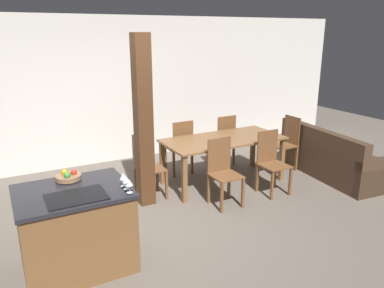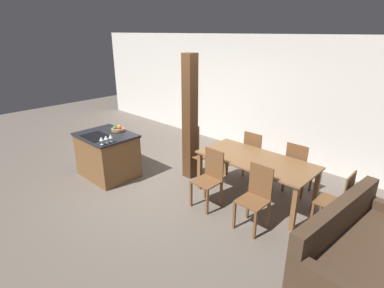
{
  "view_description": "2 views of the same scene",
  "coord_description": "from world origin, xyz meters",
  "px_view_note": "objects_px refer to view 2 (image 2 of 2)",
  "views": [
    {
      "loc": [
        -1.69,
        -4.06,
        2.41
      ],
      "look_at": [
        0.6,
        0.2,
        0.95
      ],
      "focal_mm": 35.0,
      "sensor_mm": 36.0,
      "label": 1
    },
    {
      "loc": [
        3.89,
        -3.26,
        2.76
      ],
      "look_at": [
        0.6,
        0.2,
        0.95
      ],
      "focal_mm": 28.0,
      "sensor_mm": 36.0,
      "label": 2
    }
  ],
  "objects_px": {
    "kitchen_island": "(108,155)",
    "wine_glass_far": "(110,136)",
    "wine_glass_near": "(101,139)",
    "wine_glass_middle": "(106,138)",
    "fruit_bowl": "(118,129)",
    "dining_chair_foot_end": "(337,201)",
    "dining_chair_near_left": "(209,177)",
    "couch": "(357,252)",
    "dining_chair_head_end": "(197,152)",
    "dining_chair_near_right": "(255,196)",
    "timber_post": "(190,119)",
    "dining_table": "(256,164)",
    "dining_chair_far_right": "(297,167)",
    "dining_chair_far_left": "(255,154)"
  },
  "relations": [
    {
      "from": "dining_table",
      "to": "dining_chair_far_left",
      "type": "distance_m",
      "value": 0.83
    },
    {
      "from": "timber_post",
      "to": "dining_table",
      "type": "bearing_deg",
      "value": 5.45
    },
    {
      "from": "wine_glass_middle",
      "to": "timber_post",
      "type": "xyz_separation_m",
      "value": [
        0.73,
        1.38,
        0.2
      ]
    },
    {
      "from": "dining_table",
      "to": "timber_post",
      "type": "relative_size",
      "value": 0.81
    },
    {
      "from": "wine_glass_near",
      "to": "dining_chair_far_right",
      "type": "height_order",
      "value": "wine_glass_near"
    },
    {
      "from": "wine_glass_far",
      "to": "dining_table",
      "type": "height_order",
      "value": "wine_glass_far"
    },
    {
      "from": "kitchen_island",
      "to": "dining_chair_near_left",
      "type": "xyz_separation_m",
      "value": [
        2.18,
        0.57,
        0.06
      ]
    },
    {
      "from": "wine_glass_middle",
      "to": "dining_chair_near_left",
      "type": "height_order",
      "value": "wine_glass_middle"
    },
    {
      "from": "dining_chair_far_left",
      "to": "timber_post",
      "type": "relative_size",
      "value": 0.4
    },
    {
      "from": "dining_chair_near_left",
      "to": "couch",
      "type": "bearing_deg",
      "value": 1.26
    },
    {
      "from": "dining_table",
      "to": "dining_chair_foot_end",
      "type": "relative_size",
      "value": 2.03
    },
    {
      "from": "fruit_bowl",
      "to": "wine_glass_near",
      "type": "relative_size",
      "value": 1.85
    },
    {
      "from": "wine_glass_near",
      "to": "couch",
      "type": "bearing_deg",
      "value": 13.84
    },
    {
      "from": "fruit_bowl",
      "to": "dining_chair_near_right",
      "type": "distance_m",
      "value": 3.08
    },
    {
      "from": "wine_glass_far",
      "to": "couch",
      "type": "bearing_deg",
      "value": 11.31
    },
    {
      "from": "dining_table",
      "to": "dining_chair_far_left",
      "type": "xyz_separation_m",
      "value": [
        -0.44,
        0.68,
        -0.16
      ]
    },
    {
      "from": "fruit_bowl",
      "to": "wine_glass_middle",
      "type": "height_order",
      "value": "wine_glass_middle"
    },
    {
      "from": "dining_chair_near_right",
      "to": "dining_chair_far_right",
      "type": "bearing_deg",
      "value": 90.0
    },
    {
      "from": "kitchen_island",
      "to": "couch",
      "type": "distance_m",
      "value": 4.5
    },
    {
      "from": "dining_chair_near_left",
      "to": "timber_post",
      "type": "relative_size",
      "value": 0.4
    },
    {
      "from": "dining_chair_far_left",
      "to": "dining_table",
      "type": "bearing_deg",
      "value": 122.83
    },
    {
      "from": "dining_chair_head_end",
      "to": "dining_chair_foot_end",
      "type": "height_order",
      "value": "same"
    },
    {
      "from": "wine_glass_far",
      "to": "dining_chair_near_right",
      "type": "xyz_separation_m",
      "value": [
        2.58,
        0.74,
        -0.49
      ]
    },
    {
      "from": "kitchen_island",
      "to": "fruit_bowl",
      "type": "height_order",
      "value": "fruit_bowl"
    },
    {
      "from": "kitchen_island",
      "to": "wine_glass_far",
      "type": "relative_size",
      "value": 7.71
    },
    {
      "from": "couch",
      "to": "dining_table",
      "type": "bearing_deg",
      "value": 76.74
    },
    {
      "from": "wine_glass_far",
      "to": "dining_chair_far_left",
      "type": "relative_size",
      "value": 0.15
    },
    {
      "from": "wine_glass_near",
      "to": "wine_glass_middle",
      "type": "height_order",
      "value": "same"
    },
    {
      "from": "kitchen_island",
      "to": "wine_glass_near",
      "type": "distance_m",
      "value": 0.82
    },
    {
      "from": "wine_glass_far",
      "to": "dining_chair_near_right",
      "type": "relative_size",
      "value": 0.15
    },
    {
      "from": "wine_glass_middle",
      "to": "dining_chair_far_left",
      "type": "bearing_deg",
      "value": 52.36
    },
    {
      "from": "kitchen_island",
      "to": "fruit_bowl",
      "type": "bearing_deg",
      "value": 86.13
    },
    {
      "from": "dining_chair_foot_end",
      "to": "timber_post",
      "type": "distance_m",
      "value": 2.86
    },
    {
      "from": "dining_table",
      "to": "timber_post",
      "type": "xyz_separation_m",
      "value": [
        -1.41,
        -0.13,
        0.54
      ]
    },
    {
      "from": "fruit_bowl",
      "to": "dining_chair_foot_end",
      "type": "relative_size",
      "value": 0.28
    },
    {
      "from": "fruit_bowl",
      "to": "dining_chair_far_left",
      "type": "relative_size",
      "value": 0.28
    },
    {
      "from": "dining_chair_head_end",
      "to": "dining_chair_near_right",
      "type": "bearing_deg",
      "value": -110.8
    },
    {
      "from": "kitchen_island",
      "to": "dining_chair_foot_end",
      "type": "xyz_separation_m",
      "value": [
        3.97,
        1.25,
        0.06
      ]
    },
    {
      "from": "wine_glass_middle",
      "to": "dining_chair_near_right",
      "type": "bearing_deg",
      "value": 17.98
    },
    {
      "from": "wine_glass_far",
      "to": "dining_chair_head_end",
      "type": "height_order",
      "value": "wine_glass_far"
    },
    {
      "from": "kitchen_island",
      "to": "dining_chair_far_left",
      "type": "distance_m",
      "value": 2.91
    },
    {
      "from": "kitchen_island",
      "to": "wine_glass_middle",
      "type": "distance_m",
      "value": 0.78
    },
    {
      "from": "kitchen_island",
      "to": "wine_glass_near",
      "type": "xyz_separation_m",
      "value": [
        0.48,
        -0.36,
        0.55
      ]
    },
    {
      "from": "wine_glass_far",
      "to": "timber_post",
      "type": "xyz_separation_m",
      "value": [
        0.73,
        1.29,
        0.2
      ]
    },
    {
      "from": "kitchen_island",
      "to": "dining_chair_foot_end",
      "type": "height_order",
      "value": "dining_chair_foot_end"
    },
    {
      "from": "wine_glass_near",
      "to": "dining_chair_foot_end",
      "type": "xyz_separation_m",
      "value": [
        3.49,
        1.61,
        -0.49
      ]
    },
    {
      "from": "dining_chair_near_right",
      "to": "dining_chair_near_left",
      "type": "bearing_deg",
      "value": 180.0
    },
    {
      "from": "dining_chair_near_right",
      "to": "dining_chair_foot_end",
      "type": "distance_m",
      "value": 1.14
    },
    {
      "from": "dining_chair_far_right",
      "to": "dining_chair_head_end",
      "type": "relative_size",
      "value": 1.0
    },
    {
      "from": "dining_chair_near_left",
      "to": "dining_chair_head_end",
      "type": "relative_size",
      "value": 1.0
    }
  ]
}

